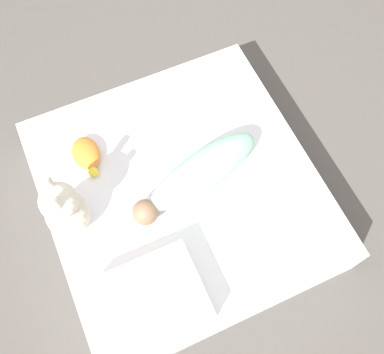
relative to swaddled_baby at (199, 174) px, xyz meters
name	(u,v)px	position (x,y,z in m)	size (l,w,h in m)	color
ground_plane	(182,204)	(-0.02, -0.07, -0.29)	(12.00, 12.00, 0.00)	#514C47
bed_mattress	(181,195)	(-0.02, -0.07, -0.18)	(1.13, 1.08, 0.21)	white
swaddled_baby	(199,174)	(0.00, 0.00, 0.00)	(0.27, 0.59, 0.16)	#99D6B2
pillow	(152,301)	(0.37, -0.35, -0.03)	(0.30, 0.37, 0.10)	white
bunny_plush	(64,209)	(-0.05, -0.52, 0.06)	(0.17, 0.17, 0.34)	beige
turtle_plush	(86,154)	(-0.29, -0.38, -0.05)	(0.19, 0.11, 0.06)	orange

